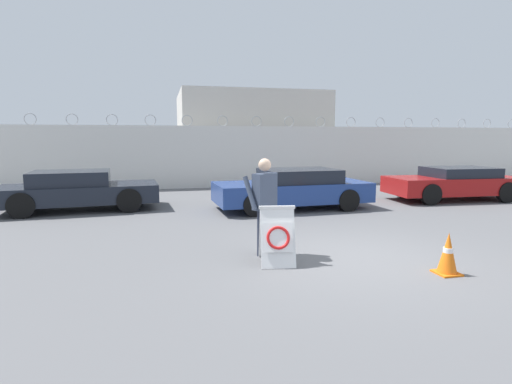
% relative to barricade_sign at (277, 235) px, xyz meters
% --- Properties ---
extents(ground_plane, '(90.00, 90.00, 0.00)m').
position_rel_barricade_sign_xyz_m(ground_plane, '(1.49, -0.05, -0.50)').
color(ground_plane, '#5B5B5E').
extents(perimeter_wall, '(36.00, 0.30, 3.15)m').
position_rel_barricade_sign_xyz_m(perimeter_wall, '(1.49, 11.10, 0.85)').
color(perimeter_wall, silver).
rests_on(perimeter_wall, ground_plane).
extents(building_block, '(7.55, 6.27, 4.55)m').
position_rel_barricade_sign_xyz_m(building_block, '(2.84, 15.52, 1.77)').
color(building_block, beige).
rests_on(building_block, ground_plane).
extents(barricade_sign, '(0.71, 0.83, 1.02)m').
position_rel_barricade_sign_xyz_m(barricade_sign, '(0.00, 0.00, 0.00)').
color(barricade_sign, white).
rests_on(barricade_sign, ground_plane).
extents(security_guard, '(0.70, 0.44, 1.81)m').
position_rel_barricade_sign_xyz_m(security_guard, '(-0.09, 0.55, 0.51)').
color(security_guard, '#232838').
rests_on(security_guard, ground_plane).
extents(traffic_cone_mid, '(0.36, 0.36, 0.68)m').
position_rel_barricade_sign_xyz_m(traffic_cone_mid, '(2.52, -1.16, -0.17)').
color(traffic_cone_mid, orange).
rests_on(traffic_cone_mid, ground_plane).
extents(parked_car_front_coupe, '(4.66, 2.23, 1.20)m').
position_rel_barricade_sign_xyz_m(parked_car_front_coupe, '(-4.40, 6.32, 0.12)').
color(parked_car_front_coupe, black).
rests_on(parked_car_front_coupe, ground_plane).
extents(parked_car_rear_sedan, '(4.80, 2.19, 1.23)m').
position_rel_barricade_sign_xyz_m(parked_car_rear_sedan, '(2.01, 5.14, 0.12)').
color(parked_car_rear_sedan, black).
rests_on(parked_car_rear_sedan, ground_plane).
extents(parked_car_far_side, '(4.66, 2.08, 1.16)m').
position_rel_barricade_sign_xyz_m(parked_car_far_side, '(8.09, 5.49, 0.10)').
color(parked_car_far_side, black).
rests_on(parked_car_far_side, ground_plane).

